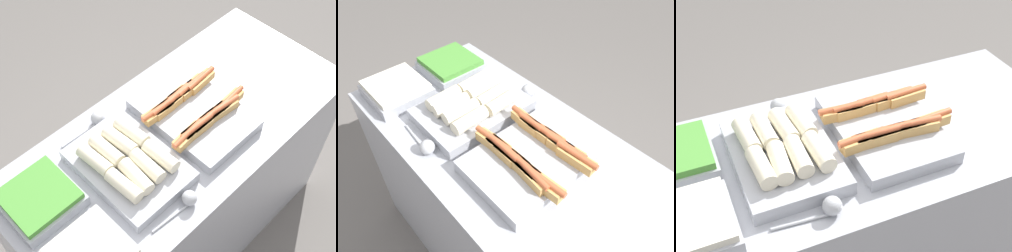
# 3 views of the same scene
# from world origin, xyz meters

# --- Properties ---
(counter) EXTENTS (1.54, 0.69, 0.92)m
(counter) POSITION_xyz_m (0.00, 0.00, 0.46)
(counter) COLOR #A8AAB2
(counter) RESTS_ON ground_plane
(tray_hotdogs) EXTENTS (0.42, 0.47, 0.10)m
(tray_hotdogs) POSITION_xyz_m (0.08, 0.00, 0.96)
(tray_hotdogs) COLOR #A8AAB2
(tray_hotdogs) RESTS_ON counter
(tray_wraps) EXTENTS (0.31, 0.45, 0.10)m
(tray_wraps) POSITION_xyz_m (-0.28, 0.00, 0.96)
(tray_wraps) COLOR #A8AAB2
(tray_wraps) RESTS_ON counter
(tray_side_front) EXTENTS (0.26, 0.25, 0.07)m
(tray_side_front) POSITION_xyz_m (-0.60, -0.18, 0.96)
(tray_side_front) COLOR #A8AAB2
(tray_side_front) RESTS_ON counter
(tray_side_back) EXTENTS (0.26, 0.25, 0.07)m
(tray_side_back) POSITION_xyz_m (-0.60, 0.11, 0.96)
(tray_side_back) COLOR #A8AAB2
(tray_side_back) RESTS_ON counter
(serving_spoon_near) EXTENTS (0.21, 0.06, 0.06)m
(serving_spoon_near) POSITION_xyz_m (-0.22, -0.26, 0.95)
(serving_spoon_near) COLOR #B2B5BA
(serving_spoon_near) RESTS_ON counter
(serving_spoon_far) EXTENTS (0.21, 0.06, 0.06)m
(serving_spoon_far) POSITION_xyz_m (-0.22, 0.26, 0.95)
(serving_spoon_far) COLOR #B2B5BA
(serving_spoon_far) RESTS_ON counter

